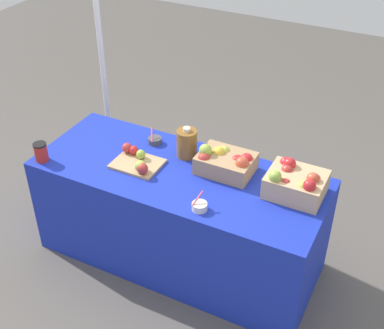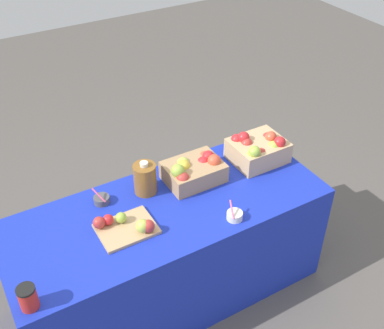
{
  "view_description": "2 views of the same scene",
  "coord_description": "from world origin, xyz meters",
  "px_view_note": "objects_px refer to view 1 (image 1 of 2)",
  "views": [
    {
      "loc": [
        1.29,
        -2.37,
        2.68
      ],
      "look_at": [
        0.11,
        -0.03,
        0.85
      ],
      "focal_mm": 48.69,
      "sensor_mm": 36.0,
      "label": 1
    },
    {
      "loc": [
        -0.91,
        -1.86,
        2.59
      ],
      "look_at": [
        0.14,
        -0.04,
        1.02
      ],
      "focal_mm": 44.72,
      "sensor_mm": 36.0,
      "label": 2
    }
  ],
  "objects_px": {
    "cutting_board_front": "(137,161)",
    "sample_bowl_mid": "(200,206)",
    "tent_pole": "(102,57)",
    "apple_crate_middle": "(227,161)",
    "sample_bowl_near": "(155,140)",
    "cider_jug": "(187,143)",
    "coffee_cup": "(41,152)",
    "apple_crate_left": "(295,183)"
  },
  "relations": [
    {
      "from": "cutting_board_front",
      "to": "sample_bowl_mid",
      "type": "height_order",
      "value": "sample_bowl_mid"
    },
    {
      "from": "cutting_board_front",
      "to": "sample_bowl_mid",
      "type": "relative_size",
      "value": 2.94
    },
    {
      "from": "cutting_board_front",
      "to": "tent_pole",
      "type": "height_order",
      "value": "tent_pole"
    },
    {
      "from": "cutting_board_front",
      "to": "tent_pole",
      "type": "distance_m",
      "value": 1.12
    },
    {
      "from": "apple_crate_middle",
      "to": "cutting_board_front",
      "type": "bearing_deg",
      "value": -159.53
    },
    {
      "from": "cutting_board_front",
      "to": "apple_crate_middle",
      "type": "bearing_deg",
      "value": 20.47
    },
    {
      "from": "apple_crate_middle",
      "to": "sample_bowl_mid",
      "type": "relative_size",
      "value": 3.26
    },
    {
      "from": "sample_bowl_near",
      "to": "apple_crate_middle",
      "type": "bearing_deg",
      "value": -8.17
    },
    {
      "from": "sample_bowl_near",
      "to": "cider_jug",
      "type": "bearing_deg",
      "value": -7.51
    },
    {
      "from": "sample_bowl_mid",
      "to": "sample_bowl_near",
      "type": "bearing_deg",
      "value": 139.66
    },
    {
      "from": "cider_jug",
      "to": "coffee_cup",
      "type": "relative_size",
      "value": 1.67
    },
    {
      "from": "sample_bowl_near",
      "to": "cider_jug",
      "type": "height_order",
      "value": "cider_jug"
    },
    {
      "from": "apple_crate_middle",
      "to": "sample_bowl_near",
      "type": "distance_m",
      "value": 0.58
    },
    {
      "from": "sample_bowl_mid",
      "to": "coffee_cup",
      "type": "height_order",
      "value": "coffee_cup"
    },
    {
      "from": "cutting_board_front",
      "to": "apple_crate_left",
      "type": "bearing_deg",
      "value": 9.61
    },
    {
      "from": "sample_bowl_mid",
      "to": "tent_pole",
      "type": "bearing_deg",
      "value": 143.8
    },
    {
      "from": "coffee_cup",
      "to": "cutting_board_front",
      "type": "bearing_deg",
      "value": 21.55
    },
    {
      "from": "coffee_cup",
      "to": "tent_pole",
      "type": "xyz_separation_m",
      "value": [
        -0.18,
        0.99,
        0.25
      ]
    },
    {
      "from": "sample_bowl_near",
      "to": "coffee_cup",
      "type": "relative_size",
      "value": 0.83
    },
    {
      "from": "apple_crate_left",
      "to": "coffee_cup",
      "type": "xyz_separation_m",
      "value": [
        -1.59,
        -0.4,
        -0.02
      ]
    },
    {
      "from": "sample_bowl_mid",
      "to": "cider_jug",
      "type": "distance_m",
      "value": 0.57
    },
    {
      "from": "coffee_cup",
      "to": "tent_pole",
      "type": "relative_size",
      "value": 0.06
    },
    {
      "from": "coffee_cup",
      "to": "cider_jug",
      "type": "bearing_deg",
      "value": 30.36
    },
    {
      "from": "sample_bowl_mid",
      "to": "tent_pole",
      "type": "height_order",
      "value": "tent_pole"
    },
    {
      "from": "apple_crate_left",
      "to": "apple_crate_middle",
      "type": "bearing_deg",
      "value": 175.94
    },
    {
      "from": "sample_bowl_mid",
      "to": "coffee_cup",
      "type": "relative_size",
      "value": 0.83
    },
    {
      "from": "cutting_board_front",
      "to": "coffee_cup",
      "type": "relative_size",
      "value": 2.45
    },
    {
      "from": "cutting_board_front",
      "to": "sample_bowl_near",
      "type": "distance_m",
      "value": 0.29
    },
    {
      "from": "apple_crate_left",
      "to": "coffee_cup",
      "type": "height_order",
      "value": "apple_crate_left"
    },
    {
      "from": "sample_bowl_mid",
      "to": "apple_crate_left",
      "type": "bearing_deg",
      "value": 41.23
    },
    {
      "from": "cutting_board_front",
      "to": "tent_pole",
      "type": "xyz_separation_m",
      "value": [
        -0.77,
        0.75,
        0.28
      ]
    },
    {
      "from": "apple_crate_middle",
      "to": "apple_crate_left",
      "type": "bearing_deg",
      "value": -4.06
    },
    {
      "from": "apple_crate_left",
      "to": "sample_bowl_mid",
      "type": "distance_m",
      "value": 0.59
    },
    {
      "from": "sample_bowl_near",
      "to": "sample_bowl_mid",
      "type": "relative_size",
      "value": 1.0
    },
    {
      "from": "coffee_cup",
      "to": "apple_crate_middle",
      "type": "bearing_deg",
      "value": 21.04
    },
    {
      "from": "apple_crate_left",
      "to": "tent_pole",
      "type": "height_order",
      "value": "tent_pole"
    },
    {
      "from": "apple_crate_left",
      "to": "sample_bowl_mid",
      "type": "bearing_deg",
      "value": -138.77
    },
    {
      "from": "cider_jug",
      "to": "coffee_cup",
      "type": "xyz_separation_m",
      "value": [
        -0.82,
        -0.48,
        -0.03
      ]
    },
    {
      "from": "apple_crate_middle",
      "to": "tent_pole",
      "type": "bearing_deg",
      "value": 157.16
    },
    {
      "from": "sample_bowl_near",
      "to": "tent_pole",
      "type": "xyz_separation_m",
      "value": [
        -0.74,
        0.47,
        0.29
      ]
    },
    {
      "from": "apple_crate_left",
      "to": "coffee_cup",
      "type": "relative_size",
      "value": 2.66
    },
    {
      "from": "cutting_board_front",
      "to": "coffee_cup",
      "type": "distance_m",
      "value": 0.64
    }
  ]
}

